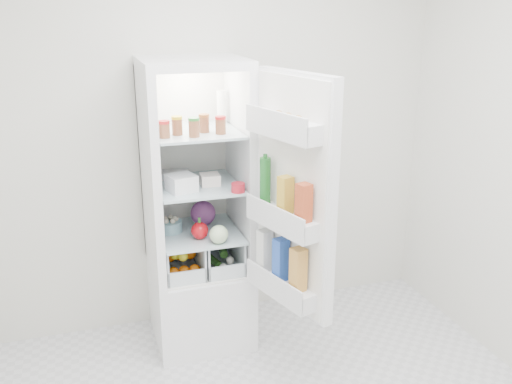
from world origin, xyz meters
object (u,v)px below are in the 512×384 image
object	(u,v)px
refrigerator	(197,240)
red_cabbage	(203,213)
mushroom_bowl	(170,226)
fridge_door	(291,202)

from	to	relation	value
refrigerator	red_cabbage	bearing A→B (deg)	36.94
refrigerator	red_cabbage	world-z (taller)	refrigerator
mushroom_bowl	fridge_door	world-z (taller)	fridge_door
red_cabbage	fridge_door	distance (m)	0.79
refrigerator	mushroom_bowl	xyz separation A→B (m)	(-0.17, -0.01, 0.12)
red_cabbage	refrigerator	bearing A→B (deg)	-143.06
mushroom_bowl	fridge_door	bearing A→B (deg)	-48.22
mushroom_bowl	fridge_door	xyz separation A→B (m)	(0.55, -0.62, 0.31)
red_cabbage	fridge_door	xyz separation A→B (m)	(0.34, -0.66, 0.27)
mushroom_bowl	refrigerator	bearing A→B (deg)	1.82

